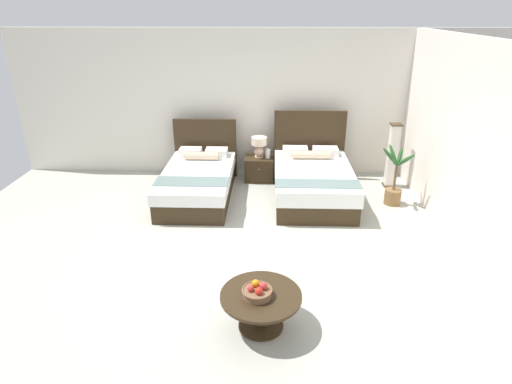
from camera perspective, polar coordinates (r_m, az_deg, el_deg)
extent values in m
cube|color=#B0AFA2|center=(6.12, -0.52, -7.60)|extent=(9.55, 9.87, 0.02)
cube|color=silver|center=(8.55, 0.11, 11.81)|extent=(9.55, 0.12, 2.82)
cube|color=silver|center=(6.53, 26.78, 5.47)|extent=(0.12, 5.47, 2.82)
cube|color=#332514|center=(7.67, -7.80, 0.35)|extent=(1.17, 2.14, 0.32)
cube|color=white|center=(7.57, -7.90, 2.18)|extent=(1.21, 2.18, 0.20)
cube|color=#332514|center=(8.53, -6.79, 5.89)|extent=(1.23, 0.07, 1.17)
cube|color=white|center=(8.30, -8.81, 5.33)|extent=(0.42, 0.30, 0.14)
cube|color=white|center=(8.22, -5.33, 5.34)|extent=(0.42, 0.30, 0.14)
cylinder|color=beige|center=(8.03, -7.33, 4.83)|extent=(0.63, 0.16, 0.15)
cube|color=slate|center=(7.05, -8.64, 1.41)|extent=(1.21, 0.44, 0.01)
cube|color=#332514|center=(7.62, 7.61, 0.19)|extent=(1.33, 2.10, 0.31)
cube|color=white|center=(7.51, 7.72, 2.18)|extent=(1.37, 2.14, 0.26)
cube|color=#332514|center=(8.45, 7.15, 6.32)|extent=(1.39, 0.07, 1.35)
cube|color=white|center=(8.16, 5.29, 5.52)|extent=(0.47, 0.31, 0.14)
cube|color=white|center=(8.21, 9.31, 5.43)|extent=(0.47, 0.31, 0.14)
cylinder|color=beige|center=(7.95, 7.45, 4.97)|extent=(0.72, 0.16, 0.15)
cube|color=slate|center=(6.83, 8.30, 1.12)|extent=(1.37, 0.39, 0.01)
cube|color=#332514|center=(8.39, 0.41, 3.20)|extent=(0.56, 0.48, 0.46)
sphere|color=tan|center=(8.13, 0.39, 3.04)|extent=(0.02, 0.02, 0.02)
cylinder|color=beige|center=(8.33, 0.42, 4.81)|extent=(0.17, 0.17, 0.02)
ellipsoid|color=beige|center=(8.30, 0.42, 5.49)|extent=(0.19, 0.19, 0.19)
cylinder|color=#99844C|center=(8.26, 0.43, 6.24)|extent=(0.02, 0.02, 0.04)
cylinder|color=beige|center=(8.23, 0.43, 6.88)|extent=(0.30, 0.30, 0.15)
cylinder|color=silver|center=(8.25, 1.59, 5.17)|extent=(0.10, 0.10, 0.17)
torus|color=silver|center=(8.22, 1.59, 5.78)|extent=(0.09, 0.09, 0.01)
cylinder|color=#332514|center=(4.80, 0.65, -17.44)|extent=(0.49, 0.49, 0.02)
cylinder|color=#332514|center=(4.69, 0.66, -15.79)|extent=(0.12, 0.12, 0.38)
cylinder|color=#332514|center=(4.56, 0.67, -13.77)|extent=(0.86, 0.86, 0.04)
cylinder|color=brown|center=(4.50, 0.15, -13.42)|extent=(0.30, 0.30, 0.08)
torus|color=brown|center=(4.48, 0.15, -13.02)|extent=(0.32, 0.32, 0.02)
sphere|color=orange|center=(4.51, -0.07, -12.17)|extent=(0.08, 0.08, 0.08)
sphere|color=red|center=(4.45, -0.71, -12.85)|extent=(0.07, 0.07, 0.07)
sphere|color=red|center=(4.40, 0.38, -13.17)|extent=(0.08, 0.08, 0.08)
sphere|color=#B6322F|center=(4.47, 1.01, -12.53)|extent=(0.08, 0.08, 0.08)
cube|color=#45341D|center=(8.55, 17.35, 0.91)|extent=(0.21, 0.21, 0.03)
cube|color=silver|center=(8.35, 17.84, 4.69)|extent=(0.17, 0.17, 1.16)
cube|color=#45341D|center=(8.19, 18.36, 8.61)|extent=(0.21, 0.21, 0.02)
cylinder|color=brown|center=(7.75, 17.87, -0.60)|extent=(0.28, 0.28, 0.27)
cylinder|color=brown|center=(7.61, 18.21, 1.88)|extent=(0.04, 0.04, 0.46)
ellipsoid|color=#265727|center=(7.54, 19.51, 4.11)|extent=(0.31, 0.07, 0.24)
ellipsoid|color=#265727|center=(7.59, 18.77, 4.56)|extent=(0.16, 0.22, 0.30)
ellipsoid|color=#265727|center=(7.55, 17.96, 4.80)|extent=(0.17, 0.23, 0.35)
ellipsoid|color=#265727|center=(7.47, 17.59, 4.57)|extent=(0.30, 0.09, 0.33)
ellipsoid|color=#265727|center=(7.38, 18.07, 3.99)|extent=(0.22, 0.27, 0.29)
ellipsoid|color=#265727|center=(7.42, 19.42, 4.02)|extent=(0.21, 0.29, 0.31)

